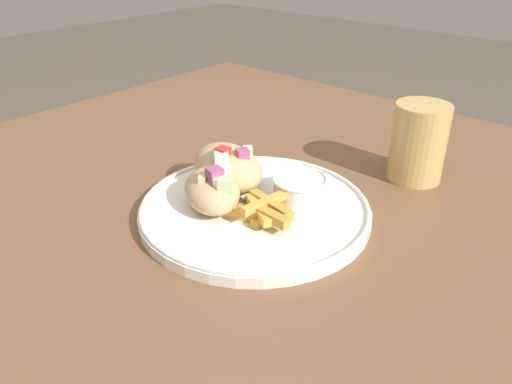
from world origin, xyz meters
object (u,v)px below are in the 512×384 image
at_px(plate, 256,208).
at_px(fries_pile, 265,209).
at_px(pita_sandwich_far, 228,167).
at_px(sauce_ramekin, 300,187).
at_px(water_glass, 418,146).
at_px(pita_sandwich_near, 213,189).

height_order(plate, fries_pile, fries_pile).
height_order(pita_sandwich_far, sauce_ramekin, pita_sandwich_far).
bearing_deg(fries_pile, water_glass, 72.56).
bearing_deg(pita_sandwich_far, water_glass, 71.72).
bearing_deg(plate, pita_sandwich_near, -136.88).
distance_m(pita_sandwich_near, sauce_ramekin, 0.11).
height_order(pita_sandwich_far, fries_pile, pita_sandwich_far).
xyz_separation_m(fries_pile, sauce_ramekin, (0.01, 0.06, 0.01)).
height_order(plate, pita_sandwich_far, pita_sandwich_far).
distance_m(pita_sandwich_near, pita_sandwich_far, 0.06).
height_order(pita_sandwich_near, water_glass, water_glass).
bearing_deg(sauce_ramekin, pita_sandwich_near, -130.27).
bearing_deg(fries_pile, sauce_ramekin, 84.61).
height_order(pita_sandwich_near, fries_pile, pita_sandwich_near).
bearing_deg(pita_sandwich_near, water_glass, 95.99).
distance_m(plate, fries_pile, 0.03).
relative_size(pita_sandwich_far, fries_pile, 1.42).
relative_size(plate, sauce_ramekin, 4.07).
bearing_deg(sauce_ramekin, pita_sandwich_far, -160.67).
bearing_deg(water_glass, pita_sandwich_near, -118.11).
bearing_deg(sauce_ramekin, fries_pile, -95.39).
xyz_separation_m(pita_sandwich_near, sauce_ramekin, (0.07, 0.09, -0.01)).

